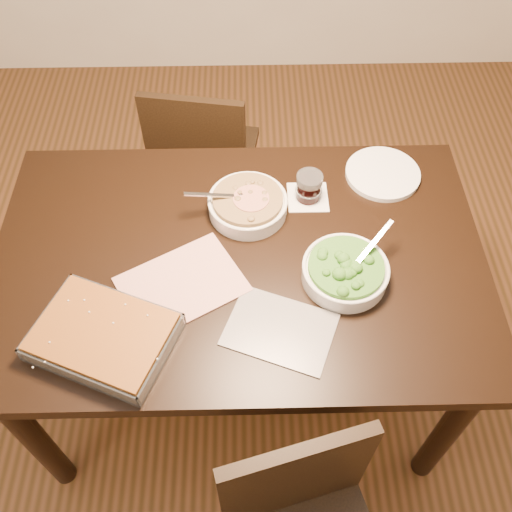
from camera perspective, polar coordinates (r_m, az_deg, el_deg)
ground at (r=2.26m, az=-1.26°, el=-11.54°), size 4.00×4.00×0.00m
table at (r=1.69m, az=-1.64°, el=-1.97°), size 1.40×0.90×0.75m
magazine_a at (r=1.57m, az=-7.42°, el=-2.83°), size 0.39×0.36×0.01m
magazine_b at (r=1.48m, az=2.41°, el=-7.35°), size 0.32×0.28×0.00m
coaster at (r=1.76m, az=5.19°, el=5.87°), size 0.12×0.12×0.00m
stew_bowl at (r=1.70m, az=-0.83°, el=5.23°), size 0.26×0.24×0.09m
broccoli_bowl at (r=1.56m, az=8.92°, el=-1.49°), size 0.24×0.24×0.09m
baking_dish at (r=1.49m, az=-15.02°, el=-7.76°), size 0.41×0.36×0.06m
wine_tumbler at (r=1.73m, az=5.31°, el=6.95°), size 0.08×0.08×0.09m
dinner_plate at (r=1.86m, az=12.55°, el=8.04°), size 0.23×0.23×0.02m
chair_far at (r=2.33m, az=-5.31°, el=9.89°), size 0.44×0.44×0.81m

